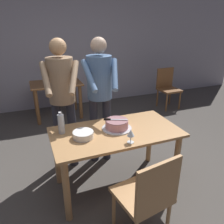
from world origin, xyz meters
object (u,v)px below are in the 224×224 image
object	(u,v)px
cake_knife	(111,119)
background_table	(56,90)
wine_glass_near	(131,133)
background_chair_1	(167,87)
chair_near_side	(147,195)
main_dining_table	(116,141)
cake_on_platter	(117,125)
person_cutting_cake	(100,89)
plate_stack	(83,135)
person_standing_beside	(62,92)
water_bottle	(61,124)

from	to	relation	value
cake_knife	background_table	distance (m)	2.39
cake_knife	wine_glass_near	size ratio (longest dim) A/B	1.77
background_table	background_chair_1	xyz separation A→B (m)	(2.48, -0.34, -0.09)
chair_near_side	cake_knife	bearing A→B (deg)	91.26
background_chair_1	cake_knife	bearing A→B (deg)	-137.56
main_dining_table	background_table	size ratio (longest dim) A/B	1.43
main_dining_table	cake_knife	bearing A→B (deg)	114.45
cake_on_platter	person_cutting_cake	world-z (taller)	person_cutting_cake
main_dining_table	wine_glass_near	bearing A→B (deg)	-81.53
chair_near_side	background_chair_1	xyz separation A→B (m)	(2.18, 2.84, 0.00)
chair_near_side	background_table	world-z (taller)	chair_near_side
plate_stack	background_chair_1	size ratio (longest dim) A/B	0.24
person_standing_beside	background_chair_1	distance (m)	3.07
plate_stack	person_cutting_cake	xyz separation A→B (m)	(0.39, 0.61, 0.29)
cake_on_platter	background_chair_1	size ratio (longest dim) A/B	0.38
wine_glass_near	person_cutting_cake	bearing A→B (deg)	91.86
cake_knife	chair_near_side	world-z (taller)	chair_near_side
wine_glass_near	chair_near_side	xyz separation A→B (m)	(-0.06, -0.47, -0.36)
person_standing_beside	cake_knife	bearing A→B (deg)	-51.43
cake_knife	person_cutting_cake	xyz separation A→B (m)	(0.05, 0.51, 0.21)
cake_knife	chair_near_side	distance (m)	0.91
cake_knife	person_cutting_cake	world-z (taller)	person_cutting_cake
background_chair_1	cake_on_platter	bearing A→B (deg)	-136.27
water_bottle	background_table	size ratio (longest dim) A/B	0.25
main_dining_table	cake_on_platter	xyz separation A→B (m)	(0.03, 0.05, 0.18)
plate_stack	person_standing_beside	size ratio (longest dim) A/B	0.13
water_bottle	cake_knife	bearing A→B (deg)	-9.87
person_cutting_cake	background_chair_1	world-z (taller)	person_cutting_cake
main_dining_table	chair_near_side	world-z (taller)	chair_near_side
cake_on_platter	background_table	size ratio (longest dim) A/B	0.34
person_cutting_cake	chair_near_side	size ratio (longest dim) A/B	1.91
water_bottle	background_chair_1	size ratio (longest dim) A/B	0.28
background_chair_1	chair_near_side	bearing A→B (deg)	-127.49
cake_on_platter	wine_glass_near	xyz separation A→B (m)	(0.01, -0.33, 0.05)
water_bottle	chair_near_side	size ratio (longest dim) A/B	0.28
cake_knife	background_table	world-z (taller)	cake_knife
cake_knife	plate_stack	world-z (taller)	cake_knife
cake_on_platter	person_cutting_cake	distance (m)	0.61
cake_knife	plate_stack	distance (m)	0.37
cake_knife	water_bottle	xyz separation A→B (m)	(-0.54, 0.09, -0.00)
cake_knife	person_standing_beside	world-z (taller)	person_standing_beside
cake_knife	person_standing_beside	distance (m)	0.73
cake_on_platter	background_chair_1	world-z (taller)	background_chair_1
water_bottle	plate_stack	bearing A→B (deg)	-43.78
cake_on_platter	water_bottle	world-z (taller)	water_bottle
main_dining_table	cake_on_platter	world-z (taller)	cake_on_platter
cake_knife	background_table	bearing A→B (deg)	96.78
cake_on_platter	background_table	bearing A→B (deg)	98.24
water_bottle	person_cutting_cake	xyz separation A→B (m)	(0.59, 0.42, 0.21)
plate_stack	wine_glass_near	xyz separation A→B (m)	(0.42, -0.27, 0.07)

